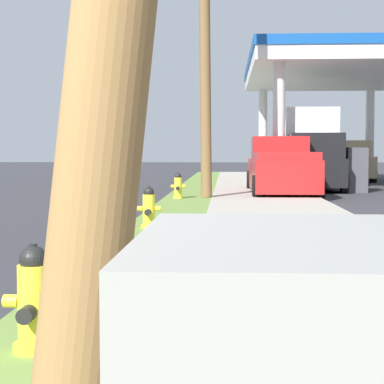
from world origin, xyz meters
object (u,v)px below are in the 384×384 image
fire_hydrant_second (149,210)px  car_silver_by_far_pump (307,168)px  utility_pole_midground (205,29)px  car_white_by_near_pump (335,165)px  truck_tan_on_apron (344,162)px  fire_hydrant_third (178,187)px  fire_hydrant_nearest (34,305)px  truck_red_at_far_bay (281,168)px  truck_black_at_forecourt (309,151)px

fire_hydrant_second → car_silver_by_far_pump: size_ratio=0.16×
utility_pole_midground → car_white_by_near_pump: bearing=68.4°
car_silver_by_far_pump → truck_tan_on_apron: 4.58m
fire_hydrant_third → car_silver_by_far_pump: 11.32m
fire_hydrant_nearest → fire_hydrant_third: (-0.08, 14.31, 0.00)m
fire_hydrant_second → utility_pole_midground: utility_pole_midground is taller
utility_pole_midground → truck_tan_on_apron: 15.58m
fire_hydrant_third → car_silver_by_far_pump: (4.91, 10.19, 0.28)m
fire_hydrant_nearest → car_silver_by_far_pump: size_ratio=0.16×
fire_hydrant_third → truck_red_at_far_bay: truck_red_at_far_bay is taller
truck_tan_on_apron → truck_black_at_forecourt: bearing=-110.3°
fire_hydrant_third → truck_red_at_far_bay: size_ratio=0.14×
fire_hydrant_second → car_silver_by_far_pump: bearing=74.3°
car_silver_by_far_pump → truck_black_at_forecourt: 3.18m
fire_hydrant_nearest → truck_red_at_far_bay: size_ratio=0.14×
fire_hydrant_third → truck_red_at_far_bay: 4.54m
fire_hydrant_third → car_white_by_near_pump: car_white_by_near_pump is taller
utility_pole_midground → car_white_by_near_pump: (6.56, 16.60, -4.30)m
fire_hydrant_nearest → truck_tan_on_apron: size_ratio=0.14×
fire_hydrant_second → fire_hydrant_third: same height
fire_hydrant_second → car_white_by_near_pump: size_ratio=0.16×
fire_hydrant_second → fire_hydrant_third: size_ratio=1.00×
utility_pole_midground → truck_red_at_far_bay: bearing=46.3°
car_white_by_near_pump → car_silver_by_far_pump: (-2.39, -7.00, 0.00)m
car_silver_by_far_pump → car_white_by_near_pump: bearing=71.2°
car_white_by_near_pump → car_silver_by_far_pump: size_ratio=0.99×
fire_hydrant_second → truck_red_at_far_bay: bearing=72.9°
car_silver_by_far_pump → truck_black_at_forecourt: bearing=-95.5°
car_white_by_near_pump → fire_hydrant_third: bearing=-113.0°
truck_black_at_forecourt → truck_tan_on_apron: bearing=69.7°
truck_tan_on_apron → utility_pole_midground: bearing=-115.5°
car_silver_by_far_pump → truck_red_at_far_bay: truck_red_at_far_bay is taller
fire_hydrant_third → truck_black_at_forecourt: (4.62, 7.13, 1.04)m
fire_hydrant_nearest → fire_hydrant_second: same height
fire_hydrant_third → truck_tan_on_apron: size_ratio=0.14×
fire_hydrant_nearest → car_silver_by_far_pump: car_silver_by_far_pump is taller
truck_red_at_far_bay → utility_pole_midground: bearing=-133.7°
fire_hydrant_nearest → utility_pole_midground: utility_pole_midground is taller
fire_hydrant_third → fire_hydrant_nearest: bearing=-89.7°
truck_black_at_forecourt → truck_tan_on_apron: (2.60, 7.02, -0.57)m
fire_hydrant_third → car_white_by_near_pump: 18.68m
car_white_by_near_pump → car_silver_by_far_pump: bearing=-108.8°
truck_tan_on_apron → car_silver_by_far_pump: bearing=-120.3°
truck_black_at_forecourt → truck_red_at_far_bay: (-1.41, -3.95, -0.57)m
car_silver_by_far_pump → truck_black_at_forecourt: truck_black_at_forecourt is taller
utility_pole_midground → car_silver_by_far_pump: utility_pole_midground is taller
fire_hydrant_third → truck_red_at_far_bay: (3.21, 3.18, 0.47)m
fire_hydrant_third → car_silver_by_far_pump: size_ratio=0.16×
fire_hydrant_second → fire_hydrant_nearest: bearing=-89.5°
car_white_by_near_pump → truck_red_at_far_bay: bearing=-106.3°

